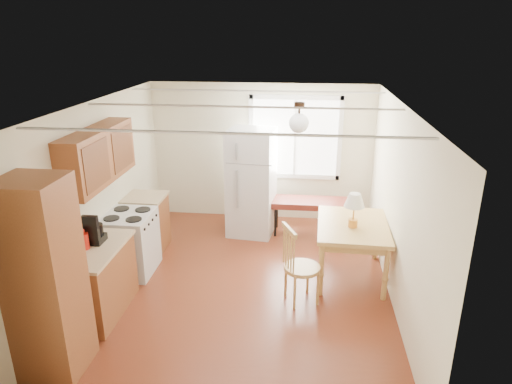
% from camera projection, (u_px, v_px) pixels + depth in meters
% --- Properties ---
extents(room_shell, '(4.60, 5.60, 2.62)m').
position_uv_depth(room_shell, '(242.00, 201.00, 5.97)').
color(room_shell, '#511E10').
rests_on(room_shell, ground).
extents(kitchen_run, '(0.65, 3.40, 2.20)m').
position_uv_depth(kitchen_run, '(100.00, 244.00, 5.70)').
color(kitchen_run, brown).
rests_on(kitchen_run, ground).
extents(window_unit, '(1.64, 0.05, 1.51)m').
position_uv_depth(window_unit, '(295.00, 138.00, 8.12)').
color(window_unit, white).
rests_on(window_unit, room_shell).
extents(pendant_light, '(0.26, 0.26, 0.40)m').
position_uv_depth(pendant_light, '(299.00, 122.00, 5.94)').
color(pendant_light, black).
rests_on(pendant_light, room_shell).
extents(refrigerator, '(0.82, 0.82, 1.83)m').
position_uv_depth(refrigerator, '(251.00, 182.00, 7.77)').
color(refrigerator, silver).
rests_on(refrigerator, ground).
extents(bench, '(1.34, 0.50, 0.62)m').
position_uv_depth(bench, '(309.00, 204.00, 7.82)').
color(bench, '#571B14').
rests_on(bench, ground).
extents(dining_table, '(1.01, 1.32, 0.81)m').
position_uv_depth(dining_table, '(353.00, 231.00, 6.40)').
color(dining_table, '#B38745').
rests_on(dining_table, ground).
extents(chair, '(0.52, 0.52, 1.06)m').
position_uv_depth(chair, '(295.00, 260.00, 5.79)').
color(chair, '#B38745').
rests_on(chair, ground).
extents(table_lamp, '(0.28, 0.28, 0.48)m').
position_uv_depth(table_lamp, '(354.00, 203.00, 6.17)').
color(table_lamp, '#B8813B').
rests_on(table_lamp, dining_table).
extents(coffee_maker, '(0.20, 0.26, 0.39)m').
position_uv_depth(coffee_maker, '(94.00, 232.00, 5.56)').
color(coffee_maker, black).
rests_on(coffee_maker, kitchen_run).
extents(kettle, '(0.14, 0.14, 0.26)m').
position_uv_depth(kettle, '(83.00, 241.00, 5.42)').
color(kettle, red).
rests_on(kettle, kitchen_run).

